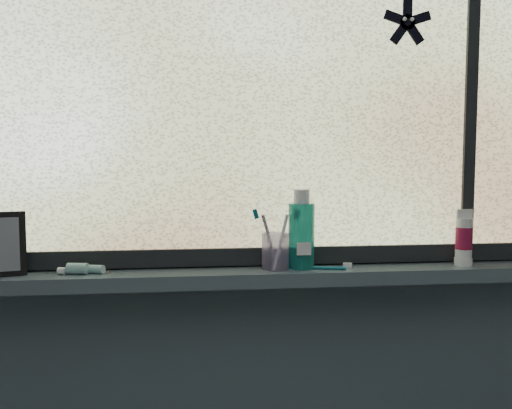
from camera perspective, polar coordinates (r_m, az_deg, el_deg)
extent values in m
cube|color=#9EA3A8|center=(1.66, 1.12, 1.83)|extent=(3.00, 0.01, 2.50)
cube|color=#44525B|center=(1.62, 1.46, -7.16)|extent=(1.62, 0.14, 0.04)
cube|color=silver|center=(1.65, 1.25, 11.55)|extent=(1.50, 0.01, 1.00)
cube|color=black|center=(1.66, 1.23, -5.13)|extent=(1.60, 0.03, 0.05)
cube|color=black|center=(1.82, 20.61, 10.61)|extent=(0.03, 0.03, 1.00)
cylinder|color=#C3ADE5|center=(1.61, 1.95, -4.69)|extent=(0.08, 0.08, 0.10)
cylinder|color=teal|center=(1.62, 4.56, -2.45)|extent=(0.08, 0.08, 0.19)
cylinder|color=silver|center=(1.76, 20.08, -2.94)|extent=(0.05, 0.05, 0.12)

